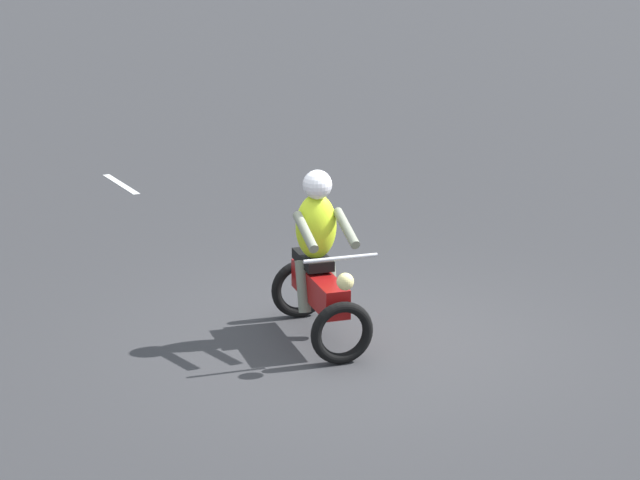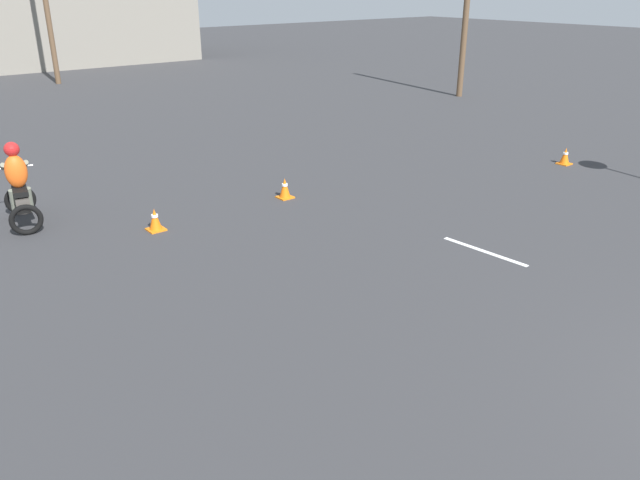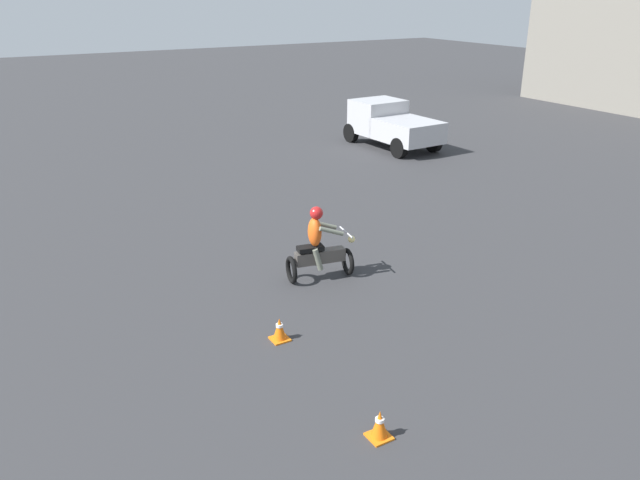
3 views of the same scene
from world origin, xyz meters
name	(u,v)px [view 1 (image 1 of 3)]	position (x,y,z in m)	size (l,w,h in m)	color
ground_plane	(357,340)	(0.00, 0.00, 0.00)	(120.00, 120.00, 0.00)	#333335
motorcycle_rider_foreground	(319,267)	(0.21, 0.31, 0.73)	(1.54, 0.77, 1.66)	black
lane_stripe_e	(121,184)	(6.92, 0.54, 0.00)	(0.10, 1.30, 0.01)	silver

